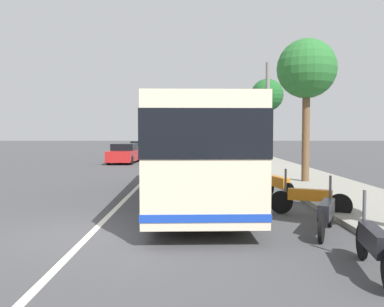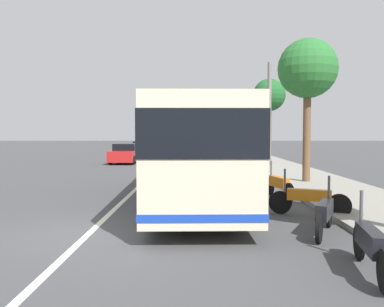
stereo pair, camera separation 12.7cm
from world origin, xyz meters
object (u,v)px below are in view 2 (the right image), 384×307
Objects in this scene: motorcycle_mid_row at (370,245)px; car_oncoming at (143,148)px; motorcycle_angled at (309,199)px; utility_pole at (269,115)px; motorcycle_nearest_curb at (325,214)px; roadside_tree_far_block at (269,96)px; car_side_street at (126,154)px; motorcycle_by_tree at (279,185)px; roadside_tree_mid_block at (308,70)px; coach_bus at (195,147)px.

motorcycle_mid_row is 0.54× the size of car_oncoming.
motorcycle_angled is 16.93m from utility_pole.
car_oncoming reaches higher than motorcycle_nearest_curb.
roadside_tree_far_block is at bearing -10.01° from utility_pole.
car_side_street is 0.67× the size of utility_pole.
car_oncoming is at bearing -53.80° from motorcycle_angled.
motorcycle_mid_row is at bearing 107.22° from motorcycle_angled.
roadside_tree_mid_block is at bearing -40.05° from motorcycle_by_tree.
car_side_street is at bearing 38.25° from roadside_tree_mid_block.
car_side_street is 0.71× the size of roadside_tree_far_block.
motorcycle_mid_row is at bearing 169.79° from roadside_tree_mid_block.
motorcycle_by_tree is 18.56m from car_side_street.
roadside_tree_far_block is (18.21, -2.89, 4.64)m from motorcycle_by_tree.
motorcycle_mid_row is at bearing 166.37° from motorcycle_by_tree.
roadside_tree_far_block is (1.51, -11.00, 4.42)m from car_side_street.
roadside_tree_far_block is at bearing -76.34° from motorcycle_angled.
motorcycle_angled reaches higher than motorcycle_nearest_curb.
car_side_street is 0.73× the size of roadside_tree_mid_block.
car_side_street is at bearing 27.60° from motorcycle_mid_row.
coach_bus is at bearing 132.05° from roadside_tree_mid_block.
motorcycle_angled is 0.33× the size of roadside_tree_mid_block.
motorcycle_mid_row is (-7.17, -2.83, -1.33)m from coach_bus.
car_side_street is at bearing 5.27° from car_oncoming.
coach_bus is at bearing 14.85° from car_oncoming.
roadside_tree_far_block reaches higher than motorcycle_angled.
car_oncoming is at bearing 9.01° from coach_bus.
motorcycle_angled is 3.05m from motorcycle_by_tree.
motorcycle_mid_row is 0.48× the size of car_side_street.
motorcycle_by_tree is at bearing 152.85° from roadside_tree_mid_block.
roadside_tree_mid_block reaches higher than motorcycle_by_tree.
motorcycle_nearest_curb is at bearing 166.92° from motorcycle_by_tree.
motorcycle_nearest_curb is 0.32× the size of roadside_tree_far_block.
motorcycle_by_tree is 29.31m from car_oncoming.
motorcycle_nearest_curb is (-4.57, -2.91, -1.34)m from coach_bus.
utility_pole reaches higher than roadside_tree_far_block.
car_oncoming is at bearing 3.61° from motorcycle_by_tree.
motorcycle_by_tree is at bearing -80.95° from coach_bus.
roadside_tree_mid_block is (4.44, -4.92, 3.19)m from coach_bus.
coach_bus is 2.81× the size of car_oncoming.
car_oncoming is at bearing -176.42° from car_side_street.
motorcycle_nearest_curb is 23.97m from roadside_tree_far_block.
motorcycle_mid_row is 0.34× the size of roadside_tree_far_block.
motorcycle_by_tree is 0.53× the size of car_oncoming.
utility_pole is at bearing -0.43° from roadside_tree_mid_block.
motorcycle_nearest_curb is 0.30× the size of utility_pole.
car_oncoming is at bearing 23.08° from roadside_tree_mid_block.
motorcycle_mid_row is 4.69m from motorcycle_angled.
motorcycle_mid_row is 1.08× the size of motorcycle_nearest_curb.
car_side_street is at bearing 72.61° from utility_pole.
motorcycle_by_tree is (0.55, -2.93, -1.33)m from coach_bus.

